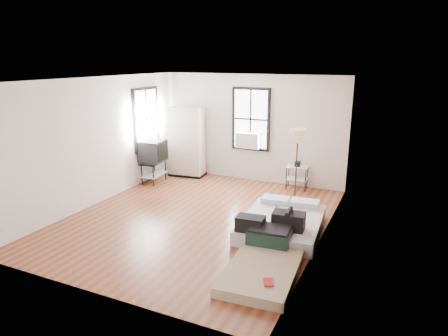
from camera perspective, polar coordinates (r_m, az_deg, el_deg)
The scene contains 8 objects.
ground at distance 8.30m, azimuth -3.78°, elevation -7.15°, with size 6.00×6.00×0.00m, color #5F2B19.
room_shell at distance 8.02m, azimuth -1.30°, elevation 5.03°, with size 5.02×6.02×2.80m.
mattress_main at distance 7.72m, azimuth 8.21°, elevation -7.70°, with size 1.59×2.06×0.62m.
mattress_bare at distance 6.50m, azimuth 6.00°, elevation -12.73°, with size 1.16×2.00×0.42m.
wardrobe at distance 11.07m, azimuth -5.32°, elevation 3.71°, with size 1.01×0.65×1.90m.
side_table at distance 10.09m, azimuth 10.42°, elevation -0.37°, with size 0.58×0.49×0.71m.
floor_lamp at distance 8.76m, azimuth 10.47°, elevation 3.89°, with size 0.37×0.37×1.71m.
tv_stand at distance 10.55m, azimuth -10.09°, elevation 2.18°, with size 0.62×0.84×1.13m.
Camera 1 is at (3.70, -6.72, 3.18)m, focal length 32.00 mm.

